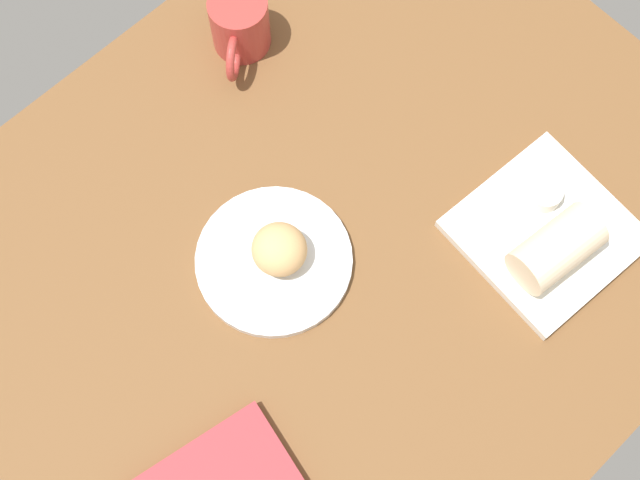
{
  "coord_description": "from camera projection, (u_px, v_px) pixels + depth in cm",
  "views": [
    {
      "loc": [
        -29.94,
        -29.3,
        118.85
      ],
      "look_at": [
        -1.88,
        0.26,
        7.0
      ],
      "focal_mm": 50.43,
      "sensor_mm": 36.0,
      "label": 1
    }
  ],
  "objects": [
    {
      "name": "breakfast_wrap",
      "position": [
        557.0,
        249.0,
        1.17
      ],
      "size": [
        12.57,
        7.92,
        6.72
      ],
      "primitive_type": "cylinder",
      "rotation": [
        1.57,
        0.0,
        1.47
      ],
      "color": "beige",
      "rests_on": "square_plate"
    },
    {
      "name": "sauce_cup",
      "position": [
        545.0,
        194.0,
        1.21
      ],
      "size": [
        4.65,
        4.65,
        2.57
      ],
      "color": "silver",
      "rests_on": "square_plate"
    },
    {
      "name": "coffee_mug",
      "position": [
        239.0,
        25.0,
        1.28
      ],
      "size": [
        11.74,
        10.58,
        9.31
      ],
      "color": "#B23833",
      "rests_on": "dining_table"
    },
    {
      "name": "dining_table",
      "position": [
        331.0,
        245.0,
        1.24
      ],
      "size": [
        110.0,
        90.0,
        4.0
      ],
      "primitive_type": "cube",
      "color": "brown",
      "rests_on": "ground"
    },
    {
      "name": "square_plate",
      "position": [
        545.0,
        233.0,
        1.22
      ],
      "size": [
        22.43,
        22.43,
        1.6
      ],
      "primitive_type": "cube",
      "rotation": [
        0.0,
        0.0,
        -0.06
      ],
      "color": "white",
      "rests_on": "dining_table"
    },
    {
      "name": "round_plate",
      "position": [
        274.0,
        261.0,
        1.2
      ],
      "size": [
        21.14,
        21.14,
        1.4
      ],
      "primitive_type": "cylinder",
      "color": "white",
      "rests_on": "dining_table"
    },
    {
      "name": "scone_pastry",
      "position": [
        279.0,
        249.0,
        1.17
      ],
      "size": [
        8.81,
        8.87,
        5.92
      ],
      "primitive_type": "ellipsoid",
      "rotation": [
        0.0,
        0.0,
        1.34
      ],
      "color": "tan",
      "rests_on": "round_plate"
    }
  ]
}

